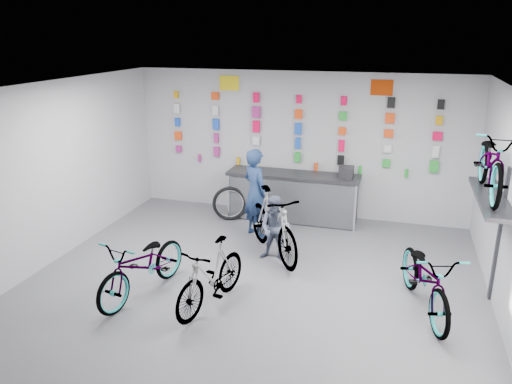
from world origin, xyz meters
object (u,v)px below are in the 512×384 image
(bike_right, at_px, (426,278))
(bike_left, at_px, (143,265))
(clerk, at_px, (255,193))
(customer, at_px, (276,229))
(counter, at_px, (293,197))
(bike_center, at_px, (211,275))
(bike_service, at_px, (273,224))

(bike_right, bearing_deg, bike_left, 173.73)
(clerk, xyz_separation_m, customer, (0.64, -0.96, -0.28))
(counter, bearing_deg, bike_center, -95.74)
(bike_left, relative_size, bike_service, 0.94)
(bike_center, relative_size, clerk, 0.95)
(clerk, height_order, customer, clerk)
(bike_left, bearing_deg, bike_service, 63.59)
(counter, relative_size, bike_center, 1.67)
(counter, height_order, bike_service, bike_service)
(bike_right, height_order, clerk, clerk)
(bike_left, distance_m, customer, 2.32)
(bike_right, xyz_separation_m, customer, (-2.40, 1.00, 0.07))
(counter, distance_m, bike_center, 3.71)
(bike_left, bearing_deg, customer, 59.63)
(counter, bearing_deg, clerk, -116.91)
(bike_center, relative_size, customer, 1.40)
(counter, bearing_deg, bike_left, -111.51)
(counter, xyz_separation_m, bike_service, (0.05, -1.80, 0.10))
(clerk, bearing_deg, bike_center, 130.21)
(counter, height_order, bike_left, counter)
(bike_right, bearing_deg, bike_center, 177.76)
(bike_center, height_order, clerk, clerk)
(bike_service, relative_size, customer, 1.71)
(counter, relative_size, bike_right, 1.41)
(bike_service, relative_size, clerk, 1.16)
(bike_service, distance_m, clerk, 1.01)
(bike_right, relative_size, customer, 1.67)
(bike_left, height_order, bike_center, bike_center)
(counter, bearing_deg, bike_right, -49.47)
(bike_service, xyz_separation_m, customer, (0.08, -0.16, -0.02))
(counter, distance_m, customer, 1.97)
(bike_left, xyz_separation_m, bike_service, (1.49, 1.86, 0.11))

